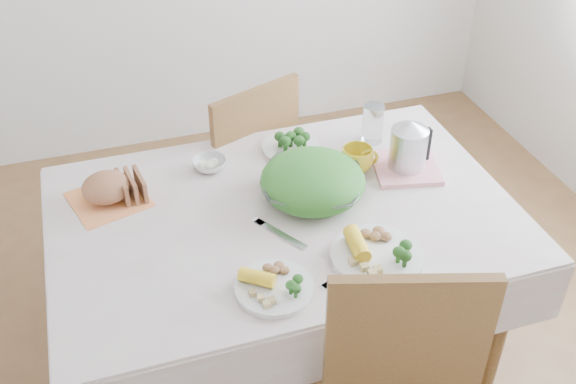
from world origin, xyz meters
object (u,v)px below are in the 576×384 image
object	(u,v)px
salad_bowl	(312,187)
electric_kettle	(409,141)
dinner_plate_right	(377,257)
dining_table	(284,295)
yellow_mug	(357,159)
chair_far	(231,171)
dinner_plate_left	(275,288)

from	to	relation	value
salad_bowl	electric_kettle	size ratio (longest dim) A/B	1.80
dinner_plate_right	dining_table	bearing A→B (deg)	121.93
dinner_plate_right	yellow_mug	bearing A→B (deg)	74.87
yellow_mug	dinner_plate_right	bearing A→B (deg)	-105.13
yellow_mug	electric_kettle	distance (m)	0.19
chair_far	yellow_mug	size ratio (longest dim) A/B	8.07
chair_far	dinner_plate_left	distance (m)	1.09
electric_kettle	dining_table	bearing A→B (deg)	-179.12
salad_bowl	dining_table	bearing A→B (deg)	-158.19
yellow_mug	electric_kettle	xyz separation A→B (m)	(0.17, -0.05, 0.08)
dining_table	salad_bowl	bearing A→B (deg)	21.81
dining_table	salad_bowl	size ratio (longest dim) A/B	4.25
salad_bowl	dinner_plate_left	world-z (taller)	salad_bowl
chair_far	dinner_plate_left	bearing A→B (deg)	61.89
dinner_plate_right	salad_bowl	bearing A→B (deg)	102.47
salad_bowl	dinner_plate_right	size ratio (longest dim) A/B	1.18
dinner_plate_left	dinner_plate_right	xyz separation A→B (m)	(0.33, 0.03, 0.00)
chair_far	dinner_plate_left	xyz separation A→B (m)	(-0.12, -1.04, 0.31)
dining_table	salad_bowl	xyz separation A→B (m)	(0.11, 0.05, 0.43)
dining_table	dinner_plate_right	bearing A→B (deg)	-58.07
dining_table	dinner_plate_right	size ratio (longest dim) A/B	5.01
chair_far	dinner_plate_right	bearing A→B (deg)	80.16
electric_kettle	dinner_plate_left	bearing A→B (deg)	-155.10
dinner_plate_left	dining_table	bearing A→B (deg)	68.23
dinner_plate_right	yellow_mug	xyz separation A→B (m)	(0.12, 0.45, 0.03)
salad_bowl	yellow_mug	xyz separation A→B (m)	(0.20, 0.10, 0.01)
chair_far	electric_kettle	size ratio (longest dim) A/B	5.12
chair_far	salad_bowl	xyz separation A→B (m)	(0.13, -0.65, 0.34)
chair_far	yellow_mug	bearing A→B (deg)	99.41
salad_bowl	dinner_plate_left	bearing A→B (deg)	-122.92
salad_bowl	yellow_mug	distance (m)	0.22
chair_far	salad_bowl	world-z (taller)	chair_far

